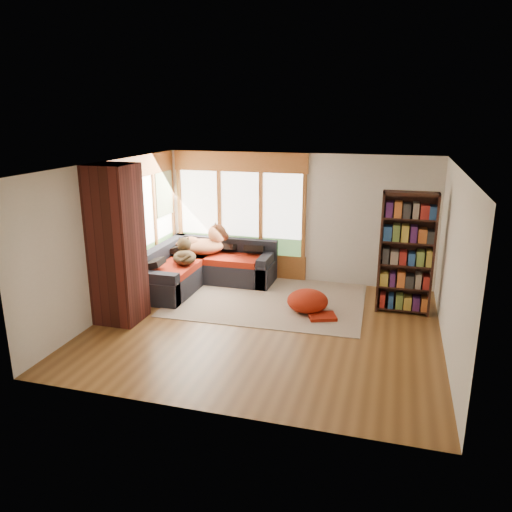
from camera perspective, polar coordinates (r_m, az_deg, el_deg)
The scene contains 17 objects.
floor at distance 8.21m, azimuth 1.02°, elevation -8.10°, with size 5.50×5.50×0.00m, color brown.
ceiling at distance 7.52m, azimuth 1.12°, elevation 10.26°, with size 5.50×5.50×0.00m, color white.
wall_back at distance 10.14m, azimuth 4.69°, elevation 4.32°, with size 5.50×0.04×2.60m, color silver.
wall_front at distance 5.51m, azimuth -5.63°, elevation -6.05°, with size 5.50×0.04×2.60m, color silver.
wall_left at distance 8.85m, azimuth -16.42°, elevation 1.95°, with size 0.04×5.00×2.60m, color silver.
wall_right at distance 7.58m, azimuth 21.61°, elevation -0.89°, with size 0.04×5.00×2.60m, color silver.
windows_back at distance 10.39m, azimuth -1.86°, elevation 4.94°, with size 2.82×0.10×1.90m.
windows_left at distance 9.83m, azimuth -12.63°, elevation 3.91°, with size 0.10×2.62×1.90m.
roller_blind at distance 10.47m, azimuth -10.48°, elevation 6.99°, with size 0.03×0.72×0.90m, color gray.
brick_chimney at distance 8.38m, azimuth -15.64°, elevation 1.23°, with size 0.70×0.70×2.60m, color #471914.
sectional_sofa at distance 10.21m, azimuth -7.16°, elevation -1.46°, with size 2.20×2.20×0.80m.
area_rug at distance 9.38m, azimuth 1.41°, elevation -4.87°, with size 3.51×2.69×0.01m, color beige.
bookshelf at distance 8.84m, azimuth 16.80°, elevation 0.26°, with size 0.90×0.30×2.11m.
pouf at distance 8.78m, azimuth 5.91°, elevation -5.06°, with size 0.72×0.72×0.39m, color #9C1F0B.
dog_tan at distance 10.24m, azimuth -5.88°, elevation 1.59°, with size 1.10×0.93×0.54m.
dog_brindle at distance 9.74m, azimuth -8.19°, elevation 0.29°, with size 0.68×0.81×0.40m.
throw_pillows at distance 10.20m, azimuth -6.73°, elevation 1.12°, with size 1.98×1.68×0.45m.
Camera 1 is at (1.90, -7.24, 3.38)m, focal length 35.00 mm.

